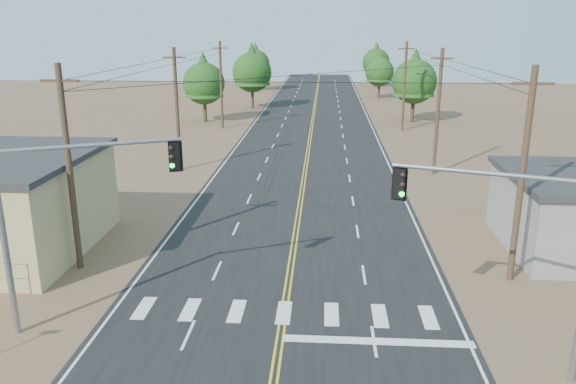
{
  "coord_description": "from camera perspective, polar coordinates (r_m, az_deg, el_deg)",
  "views": [
    {
      "loc": [
        1.57,
        -13.09,
        11.56
      ],
      "look_at": [
        -0.23,
        14.12,
        3.5
      ],
      "focal_mm": 35.0,
      "sensor_mm": 36.0,
      "label": 1
    }
  ],
  "objects": [
    {
      "name": "tree_left_near",
      "position": [
        71.62,
        -8.56,
        11.28
      ],
      "size": [
        5.2,
        5.2,
        8.67
      ],
      "color": "#3F2D1E",
      "rests_on": "ground"
    },
    {
      "name": "tree_left_mid",
      "position": [
        82.83,
        -3.68,
        12.44
      ],
      "size": [
        5.67,
        5.67,
        9.45
      ],
      "color": "#3F2D1E",
      "rests_on": "ground"
    },
    {
      "name": "signal_mast_right",
      "position": [
        20.07,
        23.1,
        -4.36
      ],
      "size": [
        6.28,
        2.28,
        7.14
      ],
      "rotation": [
        0.0,
        0.0,
        -0.32
      ],
      "color": "gray",
      "rests_on": "ground"
    },
    {
      "name": "tree_right_mid",
      "position": [
        96.07,
        9.29,
        12.23
      ],
      "size": [
        4.72,
        4.72,
        7.86
      ],
      "color": "#3F2D1E",
      "rests_on": "ground"
    },
    {
      "name": "utility_pole_right_far",
      "position": [
        66.02,
        11.74,
        10.53
      ],
      "size": [
        1.8,
        0.3,
        10.0
      ],
      "color": "#4C3826",
      "rests_on": "ground"
    },
    {
      "name": "tree_right_near",
      "position": [
        72.2,
        12.75,
        11.33
      ],
      "size": [
        5.48,
        5.48,
        9.14
      ],
      "color": "#3F2D1E",
      "rests_on": "ground"
    },
    {
      "name": "road",
      "position": [
        44.64,
        1.64,
        1.47
      ],
      "size": [
        15.0,
        200.0,
        0.02
      ],
      "primitive_type": "cube",
      "color": "black",
      "rests_on": "ground"
    },
    {
      "name": "utility_pole_left_near",
      "position": [
        28.58,
        -21.33,
        2.29
      ],
      "size": [
        1.8,
        0.3,
        10.0
      ],
      "color": "#4C3826",
      "rests_on": "ground"
    },
    {
      "name": "utility_pole_right_mid",
      "position": [
        46.42,
        14.99,
        7.94
      ],
      "size": [
        1.8,
        0.3,
        10.0
      ],
      "color": "#4C3826",
      "rests_on": "ground"
    },
    {
      "name": "utility_pole_left_mid",
      "position": [
        47.12,
        -11.21,
        8.3
      ],
      "size": [
        1.8,
        0.3,
        10.0
      ],
      "color": "#4C3826",
      "rests_on": "ground"
    },
    {
      "name": "utility_pole_left_far",
      "position": [
        66.51,
        -6.81,
        10.8
      ],
      "size": [
        1.8,
        0.3,
        10.0
      ],
      "color": "#4C3826",
      "rests_on": "ground"
    },
    {
      "name": "tree_left_far",
      "position": [
        106.89,
        -3.32,
        13.13
      ],
      "size": [
        5.27,
        5.27,
        8.79
      ],
      "color": "#3F2D1E",
      "rests_on": "ground"
    },
    {
      "name": "tree_right_far",
      "position": [
        114.3,
        8.95,
        13.18
      ],
      "size": [
        5.28,
        5.28,
        8.8
      ],
      "color": "#3F2D1E",
      "rests_on": "ground"
    },
    {
      "name": "utility_pole_right_near",
      "position": [
        27.4,
        22.69,
        1.57
      ],
      "size": [
        1.8,
        0.3,
        10.0
      ],
      "color": "#4C3826",
      "rests_on": "ground"
    },
    {
      "name": "signal_mast_left",
      "position": [
        23.05,
        -22.27,
        -1.08
      ],
      "size": [
        6.36,
        3.07,
        7.45
      ],
      "rotation": [
        0.0,
        0.0,
        0.43
      ],
      "color": "gray",
      "rests_on": "ground"
    }
  ]
}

